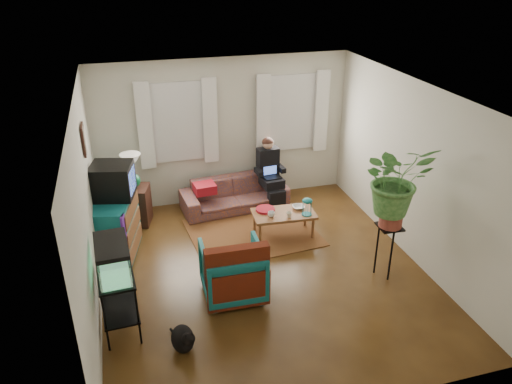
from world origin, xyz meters
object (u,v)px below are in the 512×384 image
object	(u,v)px
side_table	(136,205)
plant_stand	(386,251)
aquarium_stand	(119,302)
armchair	(233,268)
coffee_table	(283,224)
dresser	(116,228)
sofa	(234,190)

from	to	relation	value
side_table	plant_stand	distance (m)	4.14
aquarium_stand	armchair	bearing A→B (deg)	9.15
armchair	coffee_table	distance (m)	1.73
dresser	aquarium_stand	xyz separation A→B (m)	(-0.01, -1.73, -0.06)
armchair	plant_stand	xyz separation A→B (m)	(2.18, -0.15, -0.01)
armchair	plant_stand	distance (m)	2.19
side_table	armchair	bearing A→B (deg)	-64.64
aquarium_stand	plant_stand	bearing A→B (deg)	-0.48
armchair	coffee_table	size ratio (longest dim) A/B	0.82
dresser	coffee_table	distance (m)	2.61
armchair	sofa	bearing A→B (deg)	-102.57
side_table	plant_stand	size ratio (longest dim) A/B	0.83
side_table	dresser	xyz separation A→B (m)	(-0.34, -0.94, 0.14)
side_table	dresser	size ratio (longest dim) A/B	0.63
coffee_table	dresser	bearing A→B (deg)	-178.99
side_table	coffee_table	bearing A→B (deg)	-25.36
dresser	armchair	world-z (taller)	dresser
dresser	plant_stand	bearing A→B (deg)	-9.58
plant_stand	armchair	bearing A→B (deg)	176.06
sofa	plant_stand	bearing A→B (deg)	-63.52
sofa	aquarium_stand	xyz separation A→B (m)	(-2.07, -2.73, 0.04)
sofa	aquarium_stand	distance (m)	3.42
armchair	coffee_table	world-z (taller)	armchair
side_table	coffee_table	distance (m)	2.50
sofa	coffee_table	world-z (taller)	sofa
sofa	aquarium_stand	bearing A→B (deg)	-132.25
sofa	dresser	distance (m)	2.29
aquarium_stand	plant_stand	size ratio (longest dim) A/B	1.02
side_table	aquarium_stand	size ratio (longest dim) A/B	0.81
sofa	plant_stand	distance (m)	3.01
side_table	plant_stand	xyz separation A→B (m)	(3.29, -2.50, 0.07)
aquarium_stand	side_table	bearing A→B (deg)	79.41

